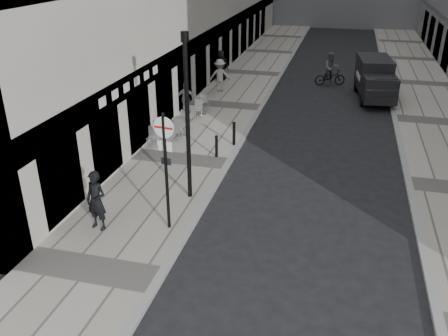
# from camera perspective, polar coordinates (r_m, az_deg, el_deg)

# --- Properties ---
(sidewalk) EXTENTS (4.00, 60.00, 0.12)m
(sidewalk) POSITION_cam_1_polar(r_m,az_deg,el_deg) (26.65, 0.18, 7.52)
(sidewalk) COLOR #A7A197
(sidewalk) RESTS_ON ground
(far_sidewalk) EXTENTS (4.00, 60.00, 0.12)m
(far_sidewalk) POSITION_cam_1_polar(r_m,az_deg,el_deg) (26.35, 24.16, 5.08)
(far_sidewalk) COLOR #A7A197
(far_sidewalk) RESTS_ON ground
(walking_man) EXTENTS (0.79, 0.60, 1.92)m
(walking_man) POSITION_cam_1_polar(r_m,az_deg,el_deg) (14.97, -15.11, -3.83)
(walking_man) COLOR black
(walking_man) RESTS_ON sidewalk
(sign_post) EXTENTS (0.64, 0.14, 3.75)m
(sign_post) POSITION_cam_1_polar(r_m,az_deg,el_deg) (13.96, -7.06, 1.32)
(sign_post) COLOR black
(sign_post) RESTS_ON sidewalk
(lamppost) EXTENTS (0.25, 0.25, 5.66)m
(lamppost) POSITION_cam_1_polar(r_m,az_deg,el_deg) (15.54, -4.45, 6.89)
(lamppost) COLOR black
(lamppost) RESTS_ON sidewalk
(bollard_near) EXTENTS (0.13, 0.13, 1.00)m
(bollard_near) POSITION_cam_1_polar(r_m,az_deg,el_deg) (20.90, 1.21, 4.10)
(bollard_near) COLOR black
(bollard_near) RESTS_ON sidewalk
(bollard_far) EXTENTS (0.12, 0.12, 0.89)m
(bollard_far) POSITION_cam_1_polar(r_m,az_deg,el_deg) (19.69, -0.91, 2.58)
(bollard_far) COLOR black
(bollard_far) RESTS_ON sidewalk
(panel_van) EXTENTS (2.30, 4.96, 2.26)m
(panel_van) POSITION_cam_1_polar(r_m,az_deg,el_deg) (29.17, 17.71, 10.38)
(panel_van) COLOR black
(panel_van) RESTS_ON ground
(cyclist) EXTENTS (2.06, 1.25, 2.09)m
(cyclist) POSITION_cam_1_polar(r_m,az_deg,el_deg) (31.56, 12.68, 11.14)
(cyclist) COLOR black
(cyclist) RESTS_ON ground
(pedestrian_a) EXTENTS (1.00, 0.47, 1.66)m
(pedestrian_a) POSITION_cam_1_polar(r_m,az_deg,el_deg) (24.94, -4.59, 8.34)
(pedestrian_a) COLOR #555459
(pedestrian_a) RESTS_ON sidewalk
(pedestrian_b) EXTENTS (1.37, 0.95, 1.94)m
(pedestrian_b) POSITION_cam_1_polar(r_m,az_deg,el_deg) (28.99, -0.50, 11.09)
(pedestrian_b) COLOR #B1AAA3
(pedestrian_b) RESTS_ON sidewalk
(pedestrian_c) EXTENTS (1.09, 0.87, 1.93)m
(pedestrian_c) POSITION_cam_1_polar(r_m,az_deg,el_deg) (31.57, -0.36, 12.24)
(pedestrian_c) COLOR black
(pedestrian_c) RESTS_ON sidewalk
(cafe_table_near) EXTENTS (0.78, 1.75, 1.00)m
(cafe_table_near) POSITION_cam_1_polar(r_m,az_deg,el_deg) (22.06, -5.10, 5.17)
(cafe_table_near) COLOR #B0B1B3
(cafe_table_near) RESTS_ON sidewalk
(cafe_table_mid) EXTENTS (0.70, 1.57, 0.90)m
(cafe_table_mid) POSITION_cam_1_polar(r_m,az_deg,el_deg) (21.36, -8.11, 4.19)
(cafe_table_mid) COLOR silver
(cafe_table_mid) RESTS_ON sidewalk
(cafe_table_far) EXTENTS (0.75, 1.68, 0.96)m
(cafe_table_far) POSITION_cam_1_polar(r_m,az_deg,el_deg) (24.86, -2.75, 7.51)
(cafe_table_far) COLOR silver
(cafe_table_far) RESTS_ON sidewalk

